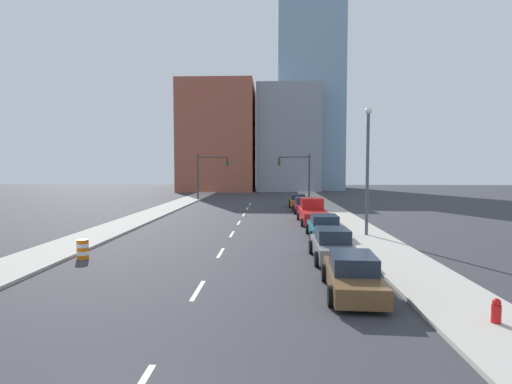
{
  "coord_description": "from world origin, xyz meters",
  "views": [
    {
      "loc": [
        2.69,
        -5.47,
        4.46
      ],
      "look_at": [
        1.2,
        31.68,
        2.2
      ],
      "focal_mm": 28.0,
      "sensor_mm": 36.0,
      "label": 1
    }
  ],
  "objects_px": {
    "traffic_barrel": "(83,249)",
    "fire_hydrant": "(496,313)",
    "traffic_signal_left": "(207,170)",
    "street_lamp": "(368,162)",
    "pickup_truck_red": "(313,213)",
    "sedan_brown": "(353,275)",
    "sedan_gray": "(332,246)",
    "traffic_signal_right": "(300,170)",
    "sedan_teal": "(324,227)",
    "sedan_orange": "(298,201)",
    "sedan_maroon": "(304,206)"
  },
  "relations": [
    {
      "from": "sedan_gray",
      "to": "pickup_truck_red",
      "type": "bearing_deg",
      "value": 88.4
    },
    {
      "from": "traffic_barrel",
      "to": "sedan_teal",
      "type": "bearing_deg",
      "value": 27.06
    },
    {
      "from": "sedan_orange",
      "to": "street_lamp",
      "type": "bearing_deg",
      "value": -79.08
    },
    {
      "from": "traffic_signal_right",
      "to": "sedan_maroon",
      "type": "relative_size",
      "value": 1.49
    },
    {
      "from": "pickup_truck_red",
      "to": "sedan_gray",
      "type": "bearing_deg",
      "value": -92.55
    },
    {
      "from": "fire_hydrant",
      "to": "sedan_brown",
      "type": "height_order",
      "value": "sedan_brown"
    },
    {
      "from": "sedan_gray",
      "to": "sedan_orange",
      "type": "xyz_separation_m",
      "value": [
        0.04,
        26.37,
        -0.04
      ]
    },
    {
      "from": "traffic_signal_right",
      "to": "street_lamp",
      "type": "relative_size",
      "value": 0.76
    },
    {
      "from": "street_lamp",
      "to": "sedan_gray",
      "type": "relative_size",
      "value": 1.88
    },
    {
      "from": "traffic_barrel",
      "to": "fire_hydrant",
      "type": "xyz_separation_m",
      "value": [
        15.52,
        -7.84,
        -0.06
      ]
    },
    {
      "from": "pickup_truck_red",
      "to": "fire_hydrant",
      "type": "bearing_deg",
      "value": -83.0
    },
    {
      "from": "sedan_gray",
      "to": "sedan_teal",
      "type": "relative_size",
      "value": 0.95
    },
    {
      "from": "fire_hydrant",
      "to": "sedan_gray",
      "type": "bearing_deg",
      "value": 112.27
    },
    {
      "from": "fire_hydrant",
      "to": "traffic_signal_right",
      "type": "bearing_deg",
      "value": 93.14
    },
    {
      "from": "pickup_truck_red",
      "to": "sedan_brown",
      "type": "bearing_deg",
      "value": -92.25
    },
    {
      "from": "traffic_signal_left",
      "to": "street_lamp",
      "type": "relative_size",
      "value": 0.76
    },
    {
      "from": "street_lamp",
      "to": "traffic_signal_left",
      "type": "bearing_deg",
      "value": 117.53
    },
    {
      "from": "traffic_barrel",
      "to": "sedan_teal",
      "type": "xyz_separation_m",
      "value": [
        12.61,
        6.44,
        0.19
      ]
    },
    {
      "from": "traffic_barrel",
      "to": "sedan_gray",
      "type": "relative_size",
      "value": 0.22
    },
    {
      "from": "traffic_barrel",
      "to": "sedan_brown",
      "type": "height_order",
      "value": "sedan_brown"
    },
    {
      "from": "sedan_gray",
      "to": "sedan_orange",
      "type": "height_order",
      "value": "sedan_gray"
    },
    {
      "from": "traffic_barrel",
      "to": "sedan_brown",
      "type": "distance_m",
      "value": 13.1
    },
    {
      "from": "sedan_brown",
      "to": "sedan_orange",
      "type": "xyz_separation_m",
      "value": [
        0.09,
        31.54,
        0.0
      ]
    },
    {
      "from": "traffic_barrel",
      "to": "fire_hydrant",
      "type": "distance_m",
      "value": 17.38
    },
    {
      "from": "traffic_signal_left",
      "to": "pickup_truck_red",
      "type": "bearing_deg",
      "value": -61.19
    },
    {
      "from": "pickup_truck_red",
      "to": "sedan_maroon",
      "type": "xyz_separation_m",
      "value": [
        -0.12,
        7.14,
        -0.1
      ]
    },
    {
      "from": "street_lamp",
      "to": "fire_hydrant",
      "type": "bearing_deg",
      "value": -89.38
    },
    {
      "from": "sedan_brown",
      "to": "sedan_gray",
      "type": "height_order",
      "value": "sedan_gray"
    },
    {
      "from": "sedan_teal",
      "to": "pickup_truck_red",
      "type": "xyz_separation_m",
      "value": [
        -0.04,
        6.94,
        0.13
      ]
    },
    {
      "from": "traffic_signal_right",
      "to": "fire_hydrant",
      "type": "xyz_separation_m",
      "value": [
        2.39,
        -43.67,
        -3.69
      ]
    },
    {
      "from": "sedan_teal",
      "to": "sedan_orange",
      "type": "bearing_deg",
      "value": 91.49
    },
    {
      "from": "traffic_barrel",
      "to": "sedan_maroon",
      "type": "relative_size",
      "value": 0.22
    },
    {
      "from": "traffic_signal_right",
      "to": "sedan_gray",
      "type": "xyz_separation_m",
      "value": [
        -0.93,
        -35.56,
        -3.41
      ]
    },
    {
      "from": "sedan_maroon",
      "to": "sedan_orange",
      "type": "relative_size",
      "value": 0.95
    },
    {
      "from": "traffic_signal_right",
      "to": "sedan_teal",
      "type": "xyz_separation_m",
      "value": [
        -0.52,
        -29.39,
        -3.44
      ]
    },
    {
      "from": "traffic_signal_left",
      "to": "sedan_brown",
      "type": "xyz_separation_m",
      "value": [
        11.92,
        -40.73,
        -3.45
      ]
    },
    {
      "from": "traffic_signal_right",
      "to": "traffic_barrel",
      "type": "relative_size",
      "value": 6.66
    },
    {
      "from": "fire_hydrant",
      "to": "sedan_teal",
      "type": "bearing_deg",
      "value": 101.51
    },
    {
      "from": "street_lamp",
      "to": "fire_hydrant",
      "type": "xyz_separation_m",
      "value": [
        0.16,
        -14.63,
        -4.39
      ]
    },
    {
      "from": "sedan_brown",
      "to": "sedan_teal",
      "type": "relative_size",
      "value": 1.01
    },
    {
      "from": "sedan_teal",
      "to": "sedan_orange",
      "type": "xyz_separation_m",
      "value": [
        -0.37,
        20.2,
        -0.01
      ]
    },
    {
      "from": "sedan_teal",
      "to": "street_lamp",
      "type": "bearing_deg",
      "value": 7.73
    },
    {
      "from": "sedan_teal",
      "to": "sedan_gray",
      "type": "bearing_deg",
      "value": -93.4
    },
    {
      "from": "street_lamp",
      "to": "sedan_maroon",
      "type": "xyz_separation_m",
      "value": [
        -2.91,
        13.72,
        -4.11
      ]
    },
    {
      "from": "sedan_teal",
      "to": "sedan_brown",
      "type": "bearing_deg",
      "value": -91.93
    },
    {
      "from": "fire_hydrant",
      "to": "pickup_truck_red",
      "type": "relative_size",
      "value": 0.13
    },
    {
      "from": "sedan_brown",
      "to": "sedan_teal",
      "type": "height_order",
      "value": "sedan_teal"
    },
    {
      "from": "traffic_signal_right",
      "to": "sedan_teal",
      "type": "height_order",
      "value": "traffic_signal_right"
    },
    {
      "from": "sedan_gray",
      "to": "traffic_signal_right",
      "type": "bearing_deg",
      "value": 88.56
    },
    {
      "from": "sedan_orange",
      "to": "traffic_signal_right",
      "type": "bearing_deg",
      "value": 86.44
    }
  ]
}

